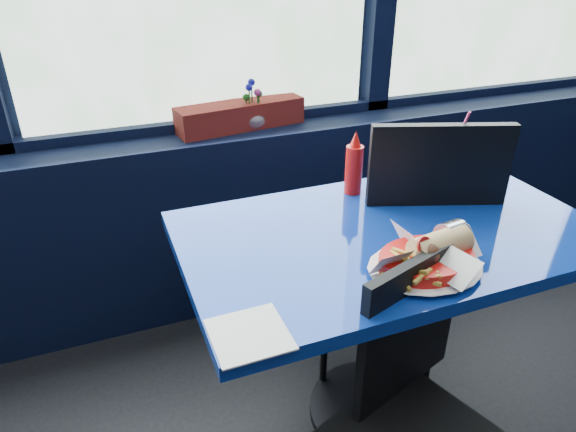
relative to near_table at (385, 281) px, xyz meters
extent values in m
cube|color=black|center=(-0.30, 0.87, -0.17)|extent=(5.00, 0.26, 0.80)
cube|color=black|center=(-0.30, 0.95, 0.24)|extent=(4.80, 0.08, 0.06)
cylinder|color=black|center=(0.00, 0.00, -0.55)|extent=(0.44, 0.44, 0.03)
cylinder|color=black|center=(0.00, 0.00, -0.23)|extent=(0.12, 0.12, 0.68)
cube|color=navy|center=(0.00, 0.00, 0.16)|extent=(1.20, 0.70, 0.04)
cube|color=black|center=(-0.09, -0.26, 0.06)|extent=(0.35, 0.14, 0.41)
cylinder|color=black|center=(-0.05, -0.23, -0.38)|extent=(0.02, 0.02, 0.38)
cube|color=black|center=(0.14, 0.30, -0.08)|extent=(0.58, 0.58, 0.04)
cube|color=black|center=(0.22, 0.10, 0.19)|extent=(0.42, 0.18, 0.50)
cylinder|color=black|center=(0.39, 0.42, -0.33)|extent=(0.03, 0.03, 0.47)
cylinder|color=black|center=(0.26, 0.05, -0.33)|extent=(0.03, 0.03, 0.47)
cylinder|color=black|center=(0.02, 0.55, -0.33)|extent=(0.03, 0.03, 0.47)
cylinder|color=black|center=(-0.11, 0.18, -0.33)|extent=(0.03, 0.03, 0.47)
cube|color=maroon|center=(-0.18, 0.89, 0.29)|extent=(0.54, 0.21, 0.11)
imported|color=silver|center=(-0.13, 0.86, 0.28)|extent=(0.11, 0.12, 0.10)
cylinder|color=#1E5919|center=(-0.15, 0.86, 0.31)|extent=(0.01, 0.01, 0.16)
sphere|color=#1C1CA5|center=(-0.15, 0.86, 0.40)|extent=(0.03, 0.03, 0.03)
cylinder|color=#1E5919|center=(-0.12, 0.85, 0.30)|extent=(0.01, 0.01, 0.14)
sphere|color=#D13D82|center=(-0.12, 0.85, 0.38)|extent=(0.03, 0.03, 0.03)
cylinder|color=#1E5919|center=(-0.13, 0.88, 0.32)|extent=(0.01, 0.01, 0.17)
sphere|color=#1C1CA5|center=(-0.13, 0.88, 0.42)|extent=(0.03, 0.03, 0.03)
cylinder|color=#1E5919|center=(-0.16, 0.87, 0.29)|extent=(0.01, 0.01, 0.11)
sphere|color=#1E5919|center=(-0.16, 0.87, 0.36)|extent=(0.03, 0.03, 0.03)
cylinder|color=#1E5919|center=(-0.11, 0.87, 0.29)|extent=(0.01, 0.01, 0.13)
sphere|color=#1E5919|center=(-0.11, 0.87, 0.37)|extent=(0.03, 0.03, 0.03)
cylinder|color=red|center=(-0.03, -0.21, 0.21)|extent=(0.31, 0.31, 0.05)
cylinder|color=white|center=(-0.03, -0.21, 0.20)|extent=(0.30, 0.30, 0.00)
cylinder|color=silver|center=(0.07, -0.18, 0.24)|extent=(0.07, 0.09, 0.08)
sphere|color=#592F1E|center=(-0.04, -0.23, 0.24)|extent=(0.06, 0.06, 0.06)
cylinder|color=#AE1512|center=(-0.05, -0.22, 0.27)|extent=(0.05, 0.05, 0.01)
cylinder|color=red|center=(0.01, 0.26, 0.26)|extent=(0.06, 0.06, 0.16)
cone|color=red|center=(0.01, 0.26, 0.37)|extent=(0.04, 0.04, 0.05)
cylinder|color=#0D1B92|center=(0.27, 0.12, 0.25)|extent=(0.09, 0.09, 0.14)
cylinder|color=black|center=(0.27, 0.12, 0.32)|extent=(0.08, 0.08, 0.01)
cylinder|color=#FF356D|center=(0.28, 0.11, 0.38)|extent=(0.02, 0.07, 0.19)
cube|color=white|center=(-0.52, -0.28, 0.18)|extent=(0.16, 0.16, 0.00)
camera|label=1|loc=(-0.74, -1.09, 0.91)|focal=32.00mm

